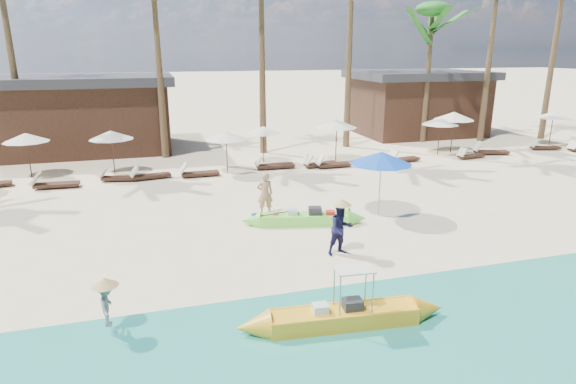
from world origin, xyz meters
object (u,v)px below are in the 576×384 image
object	(u,v)px
green_canoe	(304,219)
tourist	(265,194)
yellow_canoe	(343,317)
blue_umbrella	(381,158)

from	to	relation	value
green_canoe	tourist	distance (m)	1.79
yellow_canoe	blue_umbrella	size ratio (longest dim) A/B	2.21
yellow_canoe	green_canoe	bearing A→B (deg)	85.10
yellow_canoe	blue_umbrella	distance (m)	7.76
green_canoe	tourist	bearing A→B (deg)	140.11
yellow_canoe	tourist	bearing A→B (deg)	94.65
tourist	blue_umbrella	world-z (taller)	blue_umbrella
green_canoe	yellow_canoe	world-z (taller)	yellow_canoe
blue_umbrella	yellow_canoe	bearing A→B (deg)	-121.93
green_canoe	tourist	world-z (taller)	tourist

